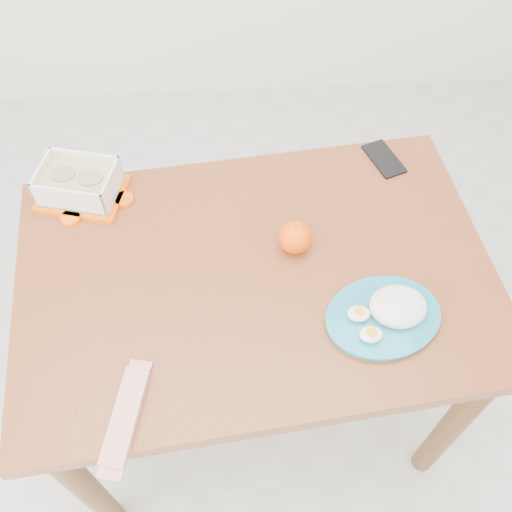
{
  "coord_description": "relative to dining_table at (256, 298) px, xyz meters",
  "views": [
    {
      "loc": [
        0.09,
        -0.5,
        1.81
      ],
      "look_at": [
        0.13,
        0.2,
        0.81
      ],
      "focal_mm": 40.0,
      "sensor_mm": 36.0,
      "label": 1
    }
  ],
  "objects": [
    {
      "name": "ground",
      "position": [
        -0.13,
        -0.2,
        -0.63
      ],
      "size": [
        3.5,
        3.5,
        0.0
      ],
      "primitive_type": "plane",
      "color": "#B7B7B2",
      "rests_on": "ground"
    },
    {
      "name": "dining_table",
      "position": [
        0.0,
        0.0,
        0.0
      ],
      "size": [
        1.13,
        0.81,
        0.75
      ],
      "rotation": [
        0.0,
        0.0,
        0.11
      ],
      "color": "brown",
      "rests_on": "ground"
    },
    {
      "name": "food_container",
      "position": [
        -0.41,
        0.25,
        0.16
      ],
      "size": [
        0.23,
        0.2,
        0.09
      ],
      "rotation": [
        0.0,
        0.0,
        -0.24
      ],
      "color": "#FB5C07",
      "rests_on": "dining_table"
    },
    {
      "name": "orange_fruit",
      "position": [
        0.09,
        0.06,
        0.15
      ],
      "size": [
        0.08,
        0.08,
        0.08
      ],
      "primitive_type": "sphere",
      "color": "#FF6705",
      "rests_on": "dining_table"
    },
    {
      "name": "rice_plate",
      "position": [
        0.27,
        -0.13,
        0.14
      ],
      "size": [
        0.29,
        0.29,
        0.07
      ],
      "rotation": [
        0.0,
        0.0,
        0.24
      ],
      "color": "teal",
      "rests_on": "dining_table"
    },
    {
      "name": "candy_bar",
      "position": [
        -0.26,
        -0.32,
        0.12
      ],
      "size": [
        0.08,
        0.2,
        0.02
      ],
      "primitive_type": "cube",
      "rotation": [
        0.0,
        0.0,
        1.36
      ],
      "color": "red",
      "rests_on": "dining_table"
    },
    {
      "name": "smartphone",
      "position": [
        0.35,
        0.32,
        0.12
      ],
      "size": [
        0.1,
        0.14,
        0.01
      ],
      "primitive_type": "cube",
      "rotation": [
        0.0,
        0.0,
        0.35
      ],
      "color": "black",
      "rests_on": "dining_table"
    }
  ]
}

